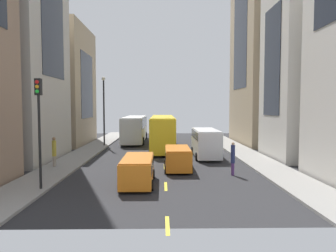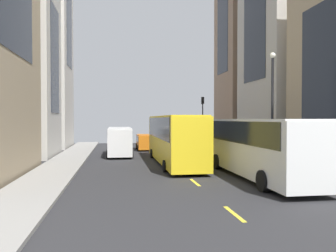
{
  "view_description": "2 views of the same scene",
  "coord_description": "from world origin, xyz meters",
  "px_view_note": "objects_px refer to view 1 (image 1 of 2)",
  "views": [
    {
      "loc": [
        -0.2,
        -33.0,
        4.68
      ],
      "look_at": [
        0.39,
        -0.93,
        2.67
      ],
      "focal_mm": 33.34,
      "sensor_mm": 36.0,
      "label": 1
    },
    {
      "loc": [
        4.11,
        26.36,
        3.35
      ],
      "look_at": [
        0.07,
        0.1,
        2.81
      ],
      "focal_mm": 36.19,
      "sensor_mm": 36.0,
      "label": 2
    }
  ],
  "objects_px": {
    "pedestrian_crossing_mid": "(233,157)",
    "pedestrian_walking_far": "(54,151)",
    "car_orange_1": "(138,168)",
    "city_bus_white": "(135,127)",
    "streetcar_yellow": "(163,130)",
    "traffic_light_near_corner": "(39,113)",
    "car_orange_0": "(178,157)",
    "delivery_van_white": "(206,141)"
  },
  "relations": [
    {
      "from": "pedestrian_walking_far",
      "to": "city_bus_white",
      "type": "bearing_deg",
      "value": 62.91
    },
    {
      "from": "city_bus_white",
      "to": "streetcar_yellow",
      "type": "distance_m",
      "value": 7.7
    },
    {
      "from": "traffic_light_near_corner",
      "to": "pedestrian_walking_far",
      "type": "bearing_deg",
      "value": 102.82
    },
    {
      "from": "car_orange_1",
      "to": "car_orange_0",
      "type": "bearing_deg",
      "value": 58.48
    },
    {
      "from": "city_bus_white",
      "to": "car_orange_0",
      "type": "relative_size",
      "value": 2.84
    },
    {
      "from": "traffic_light_near_corner",
      "to": "car_orange_0",
      "type": "bearing_deg",
      "value": 36.0
    },
    {
      "from": "city_bus_white",
      "to": "car_orange_1",
      "type": "bearing_deg",
      "value": -84.6
    },
    {
      "from": "pedestrian_crossing_mid",
      "to": "traffic_light_near_corner",
      "type": "xyz_separation_m",
      "value": [
        -11.49,
        -3.84,
        3.11
      ]
    },
    {
      "from": "streetcar_yellow",
      "to": "car_orange_1",
      "type": "bearing_deg",
      "value": -95.44
    },
    {
      "from": "delivery_van_white",
      "to": "pedestrian_walking_far",
      "type": "relative_size",
      "value": 2.7
    },
    {
      "from": "car_orange_1",
      "to": "traffic_light_near_corner",
      "type": "relative_size",
      "value": 0.75
    },
    {
      "from": "car_orange_1",
      "to": "streetcar_yellow",
      "type": "bearing_deg",
      "value": 84.56
    },
    {
      "from": "streetcar_yellow",
      "to": "pedestrian_crossing_mid",
      "type": "relative_size",
      "value": 5.57
    },
    {
      "from": "streetcar_yellow",
      "to": "traffic_light_near_corner",
      "type": "relative_size",
      "value": 2.1
    },
    {
      "from": "pedestrian_crossing_mid",
      "to": "traffic_light_near_corner",
      "type": "relative_size",
      "value": 0.38
    },
    {
      "from": "streetcar_yellow",
      "to": "car_orange_1",
      "type": "distance_m",
      "value": 15.98
    },
    {
      "from": "traffic_light_near_corner",
      "to": "car_orange_1",
      "type": "bearing_deg",
      "value": 15.33
    },
    {
      "from": "streetcar_yellow",
      "to": "traffic_light_near_corner",
      "type": "bearing_deg",
      "value": -111.28
    },
    {
      "from": "delivery_van_white",
      "to": "pedestrian_crossing_mid",
      "type": "xyz_separation_m",
      "value": [
        0.8,
        -7.56,
        -0.29
      ]
    },
    {
      "from": "city_bus_white",
      "to": "car_orange_1",
      "type": "relative_size",
      "value": 2.55
    },
    {
      "from": "car_orange_0",
      "to": "traffic_light_near_corner",
      "type": "relative_size",
      "value": 0.67
    },
    {
      "from": "city_bus_white",
      "to": "pedestrian_crossing_mid",
      "type": "height_order",
      "value": "city_bus_white"
    },
    {
      "from": "car_orange_1",
      "to": "pedestrian_crossing_mid",
      "type": "bearing_deg",
      "value": 20.98
    },
    {
      "from": "car_orange_1",
      "to": "city_bus_white",
      "type": "bearing_deg",
      "value": 95.4
    },
    {
      "from": "car_orange_0",
      "to": "pedestrian_crossing_mid",
      "type": "height_order",
      "value": "pedestrian_crossing_mid"
    },
    {
      "from": "city_bus_white",
      "to": "delivery_van_white",
      "type": "distance_m",
      "value": 14.81
    },
    {
      "from": "city_bus_white",
      "to": "streetcar_yellow",
      "type": "xyz_separation_m",
      "value": [
        3.65,
        -6.78,
        0.12
      ]
    },
    {
      "from": "delivery_van_white",
      "to": "streetcar_yellow",
      "type": "bearing_deg",
      "value": 123.88
    },
    {
      "from": "streetcar_yellow",
      "to": "traffic_light_near_corner",
      "type": "height_order",
      "value": "traffic_light_near_corner"
    },
    {
      "from": "car_orange_0",
      "to": "car_orange_1",
      "type": "relative_size",
      "value": 0.9
    },
    {
      "from": "pedestrian_walking_far",
      "to": "traffic_light_near_corner",
      "type": "bearing_deg",
      "value": -89.74
    },
    {
      "from": "delivery_van_white",
      "to": "car_orange_1",
      "type": "bearing_deg",
      "value": -118.79
    },
    {
      "from": "car_orange_0",
      "to": "delivery_van_white",
      "type": "bearing_deg",
      "value": 63.35
    },
    {
      "from": "city_bus_white",
      "to": "pedestrian_crossing_mid",
      "type": "xyz_separation_m",
      "value": [
        8.41,
        -20.24,
        -0.78
      ]
    },
    {
      "from": "city_bus_white",
      "to": "pedestrian_walking_far",
      "type": "height_order",
      "value": "city_bus_white"
    },
    {
      "from": "car_orange_0",
      "to": "pedestrian_crossing_mid",
      "type": "xyz_separation_m",
      "value": [
        3.66,
        -1.86,
        0.25
      ]
    },
    {
      "from": "car_orange_0",
      "to": "traffic_light_near_corner",
      "type": "xyz_separation_m",
      "value": [
        -7.84,
        -5.7,
        3.36
      ]
    },
    {
      "from": "city_bus_white",
      "to": "traffic_light_near_corner",
      "type": "xyz_separation_m",
      "value": [
        -3.08,
        -24.08,
        2.33
      ]
    },
    {
      "from": "streetcar_yellow",
      "to": "pedestrian_walking_far",
      "type": "distance_m",
      "value": 13.6
    },
    {
      "from": "pedestrian_crossing_mid",
      "to": "pedestrian_walking_far",
      "type": "distance_m",
      "value": 13.24
    },
    {
      "from": "streetcar_yellow",
      "to": "delivery_van_white",
      "type": "xyz_separation_m",
      "value": [
        3.96,
        -5.9,
        -0.61
      ]
    },
    {
      "from": "city_bus_white",
      "to": "car_orange_1",
      "type": "distance_m",
      "value": 22.77
    }
  ]
}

